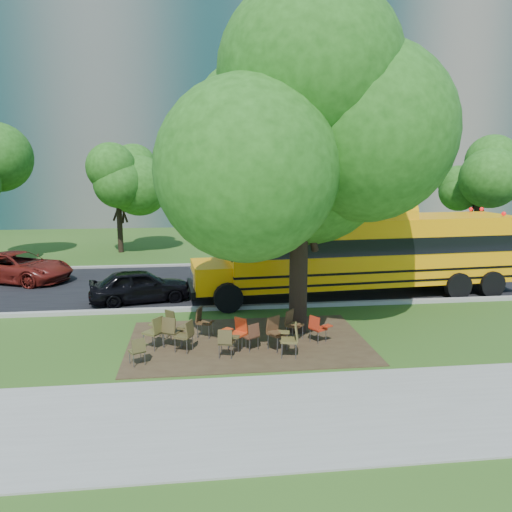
{
  "coord_description": "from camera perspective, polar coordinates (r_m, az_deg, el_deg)",
  "views": [
    {
      "loc": [
        -0.46,
        -14.54,
        5.18
      ],
      "look_at": [
        1.71,
        3.34,
        1.9
      ],
      "focal_mm": 35.0,
      "sensor_mm": 36.0,
      "label": 1
    }
  ],
  "objects": [
    {
      "name": "bg_car_red",
      "position": [
        24.79,
        -25.54,
        -1.16
      ],
      "size": [
        5.41,
        4.02,
        1.37
      ],
      "primitive_type": "imported",
      "rotation": [
        0.0,
        0.0,
        1.17
      ],
      "color": "#5E1510",
      "rests_on": "ground"
    },
    {
      "name": "kerb_far",
      "position": [
        26.15,
        -5.79,
        -1.01
      ],
      "size": [
        80.0,
        0.25,
        0.14
      ],
      "primitive_type": "cube",
      "color": "gray",
      "rests_on": "ground"
    },
    {
      "name": "chair_1",
      "position": [
        14.54,
        -9.54,
        -8.23
      ],
      "size": [
        0.8,
        0.63,
        0.96
      ],
      "rotation": [
        0.0,
        0.0,
        -0.53
      ],
      "color": "#453B1E",
      "rests_on": "ground"
    },
    {
      "name": "chair_8",
      "position": [
        14.6,
        -11.45,
        -8.19
      ],
      "size": [
        0.65,
        0.83,
        0.97
      ],
      "rotation": [
        0.0,
        0.0,
        0.96
      ],
      "color": "#4F4B22",
      "rests_on": "ground"
    },
    {
      "name": "dirt_patch",
      "position": [
        15.03,
        -0.95,
        -9.78
      ],
      "size": [
        7.0,
        4.5,
        0.03
      ],
      "primitive_type": "cube",
      "color": "#382819",
      "rests_on": "ground"
    },
    {
      "name": "bg_tree_3",
      "position": [
        29.77,
        9.73,
        9.88
      ],
      "size": [
        5.6,
        5.6,
        7.84
      ],
      "color": "black",
      "rests_on": "ground"
    },
    {
      "name": "black_car",
      "position": [
        19.61,
        -13.09,
        -3.32
      ],
      "size": [
        4.03,
        2.26,
        1.29
      ],
      "primitive_type": "imported",
      "rotation": [
        0.0,
        0.0,
        1.77
      ],
      "color": "black",
      "rests_on": "ground"
    },
    {
      "name": "bg_tree_2",
      "position": [
        30.89,
        -15.53,
        8.15
      ],
      "size": [
        4.8,
        4.8,
        6.62
      ],
      "color": "black",
      "rests_on": "ground"
    },
    {
      "name": "chair_2",
      "position": [
        14.24,
        -8.03,
        -8.67
      ],
      "size": [
        0.6,
        0.76,
        0.93
      ],
      "rotation": [
        0.0,
        0.0,
        1.13
      ],
      "color": "#463C1E",
      "rests_on": "ground"
    },
    {
      "name": "chair_11",
      "position": [
        14.22,
        -0.49,
        -8.87
      ],
      "size": [
        0.55,
        0.69,
        0.82
      ],
      "rotation": [
        0.0,
        0.0,
        0.6
      ],
      "color": "#4E2C1C",
      "rests_on": "ground"
    },
    {
      "name": "bg_tree_4",
      "position": [
        32.1,
        24.18,
        7.93
      ],
      "size": [
        5.0,
        5.0,
        6.85
      ],
      "color": "black",
      "rests_on": "ground"
    },
    {
      "name": "chair_7",
      "position": [
        14.89,
        7.06,
        -8.0
      ],
      "size": [
        0.7,
        0.56,
        0.84
      ],
      "rotation": [
        0.0,
        0.0,
        -1.0
      ],
      "color": "#B02812",
      "rests_on": "ground"
    },
    {
      "name": "main_tree",
      "position": [
        15.13,
        5.11,
        13.33
      ],
      "size": [
        7.2,
        7.2,
        9.6
      ],
      "color": "black",
      "rests_on": "ground"
    },
    {
      "name": "chair_4",
      "position": [
        13.71,
        -3.36,
        -9.57
      ],
      "size": [
        0.64,
        0.5,
        0.85
      ],
      "rotation": [
        0.0,
        0.0,
        -0.24
      ],
      "color": "#42381C",
      "rests_on": "ground"
    },
    {
      "name": "asphalt_road",
      "position": [
        22.16,
        -5.56,
        -3.2
      ],
      "size": [
        80.0,
        8.0,
        0.04
      ],
      "primitive_type": "cube",
      "color": "black",
      "rests_on": "ground"
    },
    {
      "name": "chair_12",
      "position": [
        15.07,
        4.21,
        -7.54
      ],
      "size": [
        0.62,
        0.79,
        0.92
      ],
      "rotation": [
        0.0,
        0.0,
        3.99
      ],
      "color": "#4D331B",
      "rests_on": "ground"
    },
    {
      "name": "chair_5",
      "position": [
        14.23,
        2.24,
        -8.46
      ],
      "size": [
        0.65,
        0.81,
        0.97
      ],
      "rotation": [
        0.0,
        0.0,
        3.73
      ],
      "color": "#50331C",
      "rests_on": "ground"
    },
    {
      "name": "building_main",
      "position": [
        51.43,
        -15.97,
        16.43
      ],
      "size": [
        38.0,
        16.0,
        22.0
      ],
      "primitive_type": "cube",
      "color": "#5E5E5A",
      "rests_on": "ground"
    },
    {
      "name": "chair_10",
      "position": [
        15.33,
        -6.08,
        -7.21
      ],
      "size": [
        0.59,
        0.75,
        0.94
      ],
      "rotation": [
        0.0,
        0.0,
        -1.94
      ],
      "color": "#422D17",
      "rests_on": "ground"
    },
    {
      "name": "chair_0",
      "position": [
        13.57,
        -13.3,
        -10.24
      ],
      "size": [
        0.53,
        0.62,
        0.78
      ],
      "rotation": [
        0.0,
        0.0,
        0.46
      ],
      "color": "#49421F",
      "rests_on": "ground"
    },
    {
      "name": "sidewalk",
      "position": [
        10.86,
        -3.87,
        -18.09
      ],
      "size": [
        60.0,
        4.0,
        0.04
      ],
      "primitive_type": "cube",
      "color": "gray",
      "rests_on": "ground"
    },
    {
      "name": "ground",
      "position": [
        15.44,
        -4.89,
        -9.32
      ],
      "size": [
        160.0,
        160.0,
        0.0
      ],
      "primitive_type": "plane",
      "color": "#284A17",
      "rests_on": "ground"
    },
    {
      "name": "chair_6",
      "position": [
        13.76,
        4.06,
        -9.16
      ],
      "size": [
        0.57,
        0.72,
        0.97
      ],
      "rotation": [
        0.0,
        0.0,
        1.35
      ],
      "color": "brown",
      "rests_on": "ground"
    },
    {
      "name": "building_right",
      "position": [
        58.42,
        18.74,
        16.99
      ],
      "size": [
        30.0,
        16.0,
        25.0
      ],
      "primitive_type": "cube",
      "color": "gray",
      "rests_on": "ground"
    },
    {
      "name": "school_bus",
      "position": [
        20.46,
        12.8,
        0.65
      ],
      "size": [
        13.16,
        3.87,
        3.17
      ],
      "rotation": [
        0.0,
        0.0,
        0.08
      ],
      "color": "#FE9E08",
      "rests_on": "ground"
    },
    {
      "name": "chair_9",
      "position": [
        15.62,
        -10.14,
        -7.29
      ],
      "size": [
        0.69,
        0.55,
        0.81
      ],
      "rotation": [
        0.0,
        0.0,
        2.42
      ],
      "color": "#413B1C",
      "rests_on": "ground"
    },
    {
      "name": "kerb_near",
      "position": [
        18.28,
        -5.24,
        -5.97
      ],
      "size": [
        80.0,
        0.25,
        0.14
      ],
      "primitive_type": "cube",
      "color": "gray",
      "rests_on": "ground"
    },
    {
      "name": "chair_3",
      "position": [
        14.32,
        -2.13,
        -8.49
      ],
      "size": [
        0.79,
        0.62,
        0.92
      ],
      "rotation": [
        0.0,
        0.0,
        2.39
      ],
      "color": "#BD3614",
      "rests_on": "ground"
    }
  ]
}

